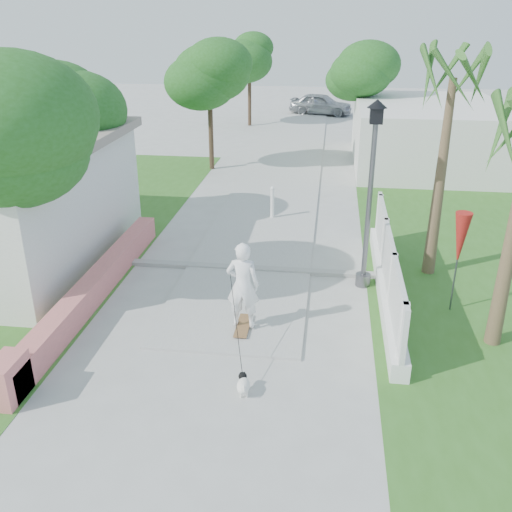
% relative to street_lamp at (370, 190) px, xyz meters
% --- Properties ---
extents(ground, '(90.00, 90.00, 0.00)m').
position_rel_street_lamp_xyz_m(ground, '(-2.90, -5.50, -2.43)').
color(ground, '#B7B7B2').
rests_on(ground, ground).
extents(path_strip, '(3.20, 36.00, 0.06)m').
position_rel_street_lamp_xyz_m(path_strip, '(-2.90, 14.50, -2.40)').
color(path_strip, '#B7B7B2').
rests_on(path_strip, ground).
extents(curb, '(6.50, 0.25, 0.10)m').
position_rel_street_lamp_xyz_m(curb, '(-2.90, 0.50, -2.38)').
color(curb, '#999993').
rests_on(curb, ground).
extents(grass_left, '(8.00, 20.00, 0.01)m').
position_rel_street_lamp_xyz_m(grass_left, '(-9.90, 2.50, -2.42)').
color(grass_left, '#346720').
rests_on(grass_left, ground).
extents(grass_right, '(8.00, 20.00, 0.01)m').
position_rel_street_lamp_xyz_m(grass_right, '(4.10, 2.50, -2.42)').
color(grass_right, '#346720').
rests_on(grass_right, ground).
extents(pink_wall, '(0.45, 8.20, 0.80)m').
position_rel_street_lamp_xyz_m(pink_wall, '(-6.20, -1.95, -2.11)').
color(pink_wall, '#E37A74').
rests_on(pink_wall, ground).
extents(lattice_fence, '(0.35, 7.00, 1.50)m').
position_rel_street_lamp_xyz_m(lattice_fence, '(0.50, -0.50, -1.88)').
color(lattice_fence, white).
rests_on(lattice_fence, ground).
extents(building_right, '(6.00, 8.00, 2.60)m').
position_rel_street_lamp_xyz_m(building_right, '(3.10, 12.50, -1.13)').
color(building_right, silver).
rests_on(building_right, ground).
extents(street_lamp, '(0.44, 0.44, 4.44)m').
position_rel_street_lamp_xyz_m(street_lamp, '(0.00, 0.00, 0.00)').
color(street_lamp, '#59595E').
rests_on(street_lamp, ground).
extents(bollard, '(0.14, 0.14, 1.09)m').
position_rel_street_lamp_xyz_m(bollard, '(-2.70, 4.50, -1.84)').
color(bollard, white).
rests_on(bollard, ground).
extents(patio_umbrella, '(0.36, 0.36, 2.30)m').
position_rel_street_lamp_xyz_m(patio_umbrella, '(1.90, -1.00, -0.74)').
color(patio_umbrella, '#59595E').
rests_on(patio_umbrella, ground).
extents(tree_left_mid, '(3.20, 3.20, 4.85)m').
position_rel_street_lamp_xyz_m(tree_left_mid, '(-8.38, 2.98, 1.07)').
color(tree_left_mid, '#4C3826').
rests_on(tree_left_mid, ground).
extents(tree_path_left, '(3.40, 3.40, 5.23)m').
position_rel_street_lamp_xyz_m(tree_path_left, '(-5.88, 10.48, 1.39)').
color(tree_path_left, '#4C3826').
rests_on(tree_path_left, ground).
extents(tree_path_right, '(3.00, 3.00, 4.79)m').
position_rel_street_lamp_xyz_m(tree_path_right, '(0.32, 14.48, 1.07)').
color(tree_path_right, '#4C3826').
rests_on(tree_path_right, ground).
extents(tree_path_far, '(3.20, 3.20, 5.17)m').
position_rel_street_lamp_xyz_m(tree_path_far, '(-5.68, 20.48, 1.39)').
color(tree_path_far, '#4C3826').
rests_on(tree_path_far, ground).
extents(palm_far, '(1.80, 1.80, 5.30)m').
position_rel_street_lamp_xyz_m(palm_far, '(1.70, 1.00, 2.06)').
color(palm_far, brown).
rests_on(palm_far, ground).
extents(skateboarder, '(0.69, 2.48, 1.97)m').
position_rel_street_lamp_xyz_m(skateboarder, '(-2.55, -3.15, -1.57)').
color(skateboarder, brown).
rests_on(skateboarder, ground).
extents(dog, '(0.31, 0.51, 0.35)m').
position_rel_street_lamp_xyz_m(dog, '(-2.25, -4.62, -2.23)').
color(dog, white).
rests_on(dog, ground).
extents(parked_car, '(4.19, 2.38, 1.34)m').
position_rel_street_lamp_xyz_m(parked_car, '(-1.70, 24.84, -1.75)').
color(parked_car, '#B0B3B8').
rests_on(parked_car, ground).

